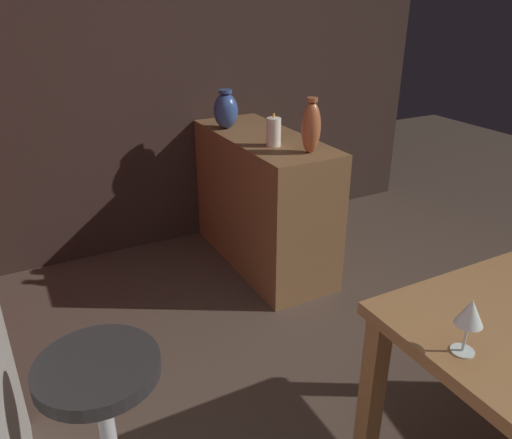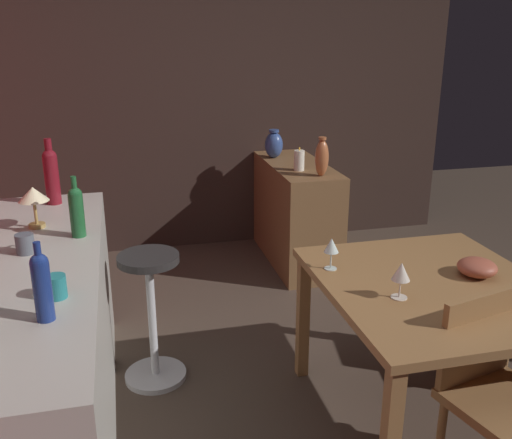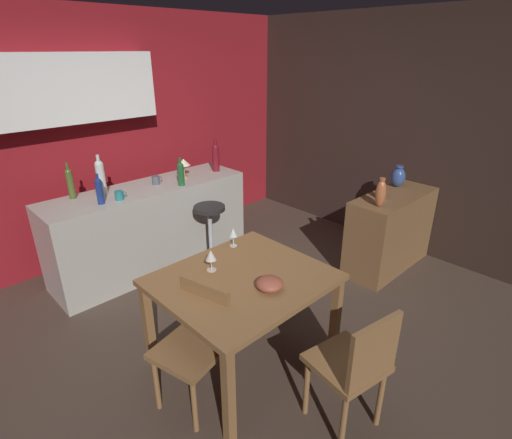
# 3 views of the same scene
# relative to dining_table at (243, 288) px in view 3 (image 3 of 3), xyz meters

# --- Properties ---
(ground_plane) EXTENTS (9.00, 9.00, 0.00)m
(ground_plane) POSITION_rel_dining_table_xyz_m (0.16, 0.35, -0.65)
(ground_plane) COLOR #47382D
(wall_kitchen_back) EXTENTS (5.20, 0.33, 2.60)m
(wall_kitchen_back) POSITION_rel_dining_table_xyz_m (0.10, 2.42, 0.76)
(wall_kitchen_back) COLOR maroon
(wall_kitchen_back) RESTS_ON ground_plane
(wall_side_right) EXTENTS (0.10, 4.40, 2.60)m
(wall_side_right) POSITION_rel_dining_table_xyz_m (2.71, 0.65, 0.65)
(wall_side_right) COLOR #33231E
(wall_side_right) RESTS_ON ground_plane
(dining_table) EXTENTS (1.14, 0.99, 0.74)m
(dining_table) POSITION_rel_dining_table_xyz_m (0.00, 0.00, 0.00)
(dining_table) COLOR olive
(dining_table) RESTS_ON ground_plane
(kitchen_counter) EXTENTS (2.10, 0.60, 0.90)m
(kitchen_counter) POSITION_rel_dining_table_xyz_m (0.28, 1.76, -0.20)
(kitchen_counter) COLOR #B2ADA3
(kitchen_counter) RESTS_ON ground_plane
(sideboard_cabinet) EXTENTS (1.10, 0.44, 0.82)m
(sideboard_cabinet) POSITION_rel_dining_table_xyz_m (2.10, -0.01, -0.24)
(sideboard_cabinet) COLOR brown
(sideboard_cabinet) RESTS_ON ground_plane
(chair_near_window) EXTENTS (0.48, 0.48, 0.84)m
(chair_near_window) POSITION_rel_dining_table_xyz_m (-0.45, -0.04, -0.18)
(chair_near_window) COLOR olive
(chair_near_window) RESTS_ON ground_plane
(chair_by_doorway) EXTENTS (0.46, 0.46, 0.87)m
(chair_by_doorway) POSITION_rel_dining_table_xyz_m (0.09, -0.88, -0.16)
(chair_by_doorway) COLOR olive
(chair_by_doorway) RESTS_ON ground_plane
(bar_stool) EXTENTS (0.34, 0.34, 0.73)m
(bar_stool) POSITION_rel_dining_table_xyz_m (0.67, 1.24, -0.26)
(bar_stool) COLOR #262323
(bar_stool) RESTS_ON ground_plane
(wine_glass_left) EXTENTS (0.08, 0.08, 0.16)m
(wine_glass_left) POSITION_rel_dining_table_xyz_m (-0.10, 0.23, 0.21)
(wine_glass_left) COLOR silver
(wine_glass_left) RESTS_ON dining_table
(wine_glass_right) EXTENTS (0.07, 0.07, 0.16)m
(wine_glass_right) POSITION_rel_dining_table_xyz_m (0.27, 0.40, 0.20)
(wine_glass_right) COLOR silver
(wine_glass_right) RESTS_ON dining_table
(fruit_bowl) EXTENTS (0.18, 0.18, 0.08)m
(fruit_bowl) POSITION_rel_dining_table_xyz_m (0.03, -0.23, 0.13)
(fruit_bowl) COLOR #9E4C38
(fruit_bowl) RESTS_ON dining_table
(wine_bottle_cobalt) EXTENTS (0.06, 0.06, 0.28)m
(wine_bottle_cobalt) POSITION_rel_dining_table_xyz_m (-0.25, 1.63, 0.38)
(wine_bottle_cobalt) COLOR navy
(wine_bottle_cobalt) RESTS_ON kitchen_counter
(wine_bottle_clear) EXTENTS (0.08, 0.08, 0.39)m
(wine_bottle_clear) POSITION_rel_dining_table_xyz_m (-0.13, 1.86, 0.43)
(wine_bottle_clear) COLOR silver
(wine_bottle_clear) RESTS_ON kitchen_counter
(wine_bottle_green) EXTENTS (0.07, 0.07, 0.29)m
(wine_bottle_green) POSITION_rel_dining_table_xyz_m (0.57, 1.56, 0.38)
(wine_bottle_green) COLOR #1E592D
(wine_bottle_green) RESTS_ON kitchen_counter
(wine_bottle_olive) EXTENTS (0.06, 0.06, 0.35)m
(wine_bottle_olive) POSITION_rel_dining_table_xyz_m (-0.38, 1.95, 0.41)
(wine_bottle_olive) COLOR #475623
(wine_bottle_olive) RESTS_ON kitchen_counter
(wine_bottle_ruby) EXTENTS (0.08, 0.08, 0.37)m
(wine_bottle_ruby) POSITION_rel_dining_table_xyz_m (1.15, 1.72, 0.42)
(wine_bottle_ruby) COLOR maroon
(wine_bottle_ruby) RESTS_ON kitchen_counter
(cup_teal) EXTENTS (0.11, 0.08, 0.09)m
(cup_teal) POSITION_rel_dining_table_xyz_m (-0.09, 1.61, 0.29)
(cup_teal) COLOR teal
(cup_teal) RESTS_ON kitchen_counter
(cup_slate) EXTENTS (0.11, 0.08, 0.09)m
(cup_slate) POSITION_rel_dining_table_xyz_m (0.40, 1.78, 0.29)
(cup_slate) COLOR #515660
(cup_slate) RESTS_ON kitchen_counter
(counter_lamp) EXTENTS (0.15, 0.15, 0.21)m
(counter_lamp) POSITION_rel_dining_table_xyz_m (0.75, 1.77, 0.41)
(counter_lamp) COLOR #A58447
(counter_lamp) RESTS_ON kitchen_counter
(pillar_candle_tall) EXTENTS (0.08, 0.08, 0.18)m
(pillar_candle_tall) POSITION_rel_dining_table_xyz_m (1.89, 0.04, 0.24)
(pillar_candle_tall) COLOR white
(pillar_candle_tall) RESTS_ON sideboard_cabinet
(vase_ceramic_blue) EXTENTS (0.15, 0.15, 0.23)m
(vase_ceramic_blue) POSITION_rel_dining_table_xyz_m (2.36, 0.11, 0.28)
(vase_ceramic_blue) COLOR #334C8C
(vase_ceramic_blue) RESTS_ON sideboard_cabinet
(vase_copper) EXTENTS (0.10, 0.10, 0.28)m
(vase_copper) POSITION_rel_dining_table_xyz_m (1.69, -0.06, 0.30)
(vase_copper) COLOR #B26038
(vase_copper) RESTS_ON sideboard_cabinet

